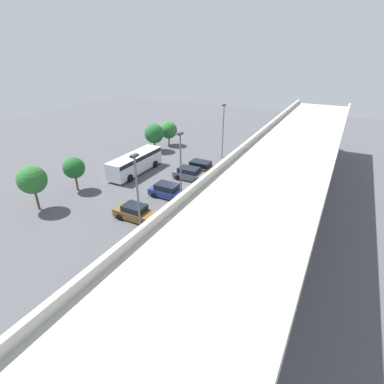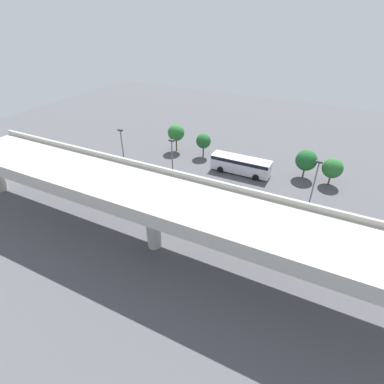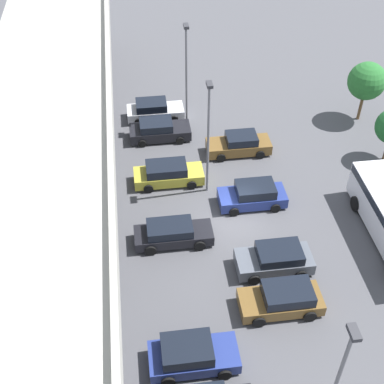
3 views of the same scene
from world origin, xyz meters
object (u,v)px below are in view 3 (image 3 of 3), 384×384
object	(u,v)px
parked_car_6	(168,174)
lamp_post_mid_lot	(337,380)
tree_front_far_right	(367,81)
lamp_post_by_overpass	(208,132)
parked_car_4	(172,233)
parked_car_3	(275,259)
lamp_post_near_aisle	(186,71)
parked_car_5	(253,195)
parked_car_9	(154,110)
parked_car_1	(191,355)
parked_car_7	(239,144)
parked_car_2	(283,299)
parked_car_8	(159,130)

from	to	relation	value
parked_car_6	lamp_post_mid_lot	distance (m)	19.31
tree_front_far_right	lamp_post_by_overpass	bearing A→B (deg)	117.78
parked_car_4	lamp_post_by_overpass	size ratio (longest dim) A/B	0.58
parked_car_3	lamp_post_near_aisle	distance (m)	15.80
parked_car_5	parked_car_9	xyz separation A→B (m)	(10.97, 5.61, -0.02)
parked_car_1	parked_car_7	world-z (taller)	parked_car_1
parked_car_9	parked_car_6	bearing A→B (deg)	-87.74
parked_car_1	tree_front_far_right	xyz separation A→B (m)	(19.85, -16.05, 2.64)
parked_car_5	parked_car_6	size ratio (longest dim) A/B	0.93
parked_car_7	lamp_post_mid_lot	xyz separation A→B (m)	(-20.92, 0.48, 3.98)
parked_car_5	parked_car_7	world-z (taller)	parked_car_5
parked_car_5	lamp_post_near_aisle	distance (m)	10.69
parked_car_7	parked_car_2	bearing A→B (deg)	88.31
parked_car_7	parked_car_9	bearing A→B (deg)	-42.61
parked_car_4	lamp_post_near_aisle	world-z (taller)	lamp_post_near_aisle
parked_car_1	parked_car_6	bearing A→B (deg)	89.19
parked_car_1	lamp_post_near_aisle	world-z (taller)	lamp_post_near_aisle
parked_car_4	tree_front_far_right	world-z (taller)	tree_front_far_right
parked_car_5	parked_car_7	xyz separation A→B (m)	(5.63, -0.20, -0.03)
parked_car_4	parked_car_3	bearing A→B (deg)	-26.89
parked_car_3	parked_car_8	xyz separation A→B (m)	(13.79, 5.56, -0.03)
parked_car_3	parked_car_6	bearing A→B (deg)	-57.69
parked_car_3	parked_car_6	xyz separation A→B (m)	(8.51, 5.38, -0.01)
parked_car_1	lamp_post_near_aisle	xyz separation A→B (m)	(20.38, -2.28, 4.17)
parked_car_9	lamp_post_by_overpass	bearing A→B (deg)	-72.80
parked_car_9	parked_car_8	bearing A→B (deg)	-87.09
lamp_post_by_overpass	tree_front_far_right	distance (m)	15.12
parked_car_7	tree_front_far_right	distance (m)	11.15
lamp_post_by_overpass	lamp_post_near_aisle	bearing A→B (deg)	3.44
parked_car_6	lamp_post_near_aisle	world-z (taller)	lamp_post_near_aisle
parked_car_1	parked_car_7	xyz separation A→B (m)	(16.70, -5.69, -0.04)
parked_car_1	parked_car_8	distance (m)	19.28
parked_car_5	lamp_post_mid_lot	distance (m)	15.80
lamp_post_near_aisle	lamp_post_mid_lot	world-z (taller)	lamp_post_near_aisle
lamp_post_near_aisle	lamp_post_mid_lot	size ratio (longest dim) A/B	1.06
parked_car_7	lamp_post_mid_lot	distance (m)	21.30
lamp_post_near_aisle	lamp_post_mid_lot	distance (m)	24.77
parked_car_4	lamp_post_mid_lot	xyz separation A→B (m)	(-12.58, -5.29, 3.99)
parked_car_7	parked_car_5	bearing A→B (deg)	87.98
parked_car_3	parked_car_4	size ratio (longest dim) A/B	0.92
lamp_post_near_aisle	parked_car_7	bearing A→B (deg)	-137.10
parked_car_8	lamp_post_mid_lot	xyz separation A→B (m)	(-23.50, -5.19, 3.97)
parked_car_7	parked_car_1	bearing A→B (deg)	71.18
parked_car_3	parked_car_9	bearing A→B (deg)	-71.00
parked_car_3	tree_front_far_right	xyz separation A→B (m)	(14.36, -10.47, 2.65)
parked_car_5	tree_front_far_right	bearing A→B (deg)	-140.27
parked_car_2	parked_car_5	xyz separation A→B (m)	(8.39, -0.21, -0.01)
lamp_post_near_aisle	parked_car_3	bearing A→B (deg)	-167.49
parked_car_6	parked_car_9	size ratio (longest dim) A/B	1.06
parked_car_1	parked_car_2	distance (m)	5.92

